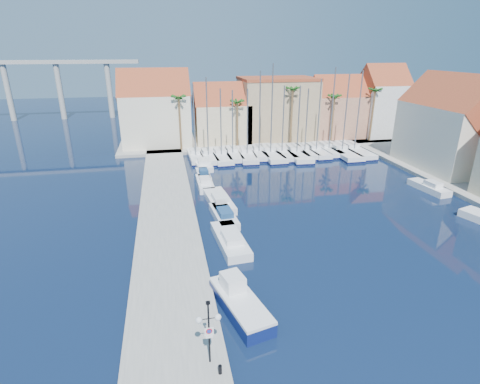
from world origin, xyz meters
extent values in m
plane|color=black|center=(0.00, 0.00, 0.00)|extent=(260.00, 260.00, 0.00)
cube|color=gray|center=(-9.00, 13.50, 0.25)|extent=(6.00, 77.00, 0.50)
cube|color=gray|center=(10.00, 48.00, 0.25)|extent=(54.00, 16.00, 0.50)
cylinder|color=black|center=(-7.03, -6.47, 2.55)|extent=(0.10, 0.10, 4.11)
cylinder|color=black|center=(-7.29, -6.48, 3.48)|extent=(0.51, 0.06, 0.05)
cylinder|color=black|center=(-6.78, -6.47, 3.48)|extent=(0.51, 0.06, 0.05)
sphere|color=white|center=(-7.55, -6.48, 3.48)|extent=(0.37, 0.37, 0.37)
sphere|color=white|center=(-6.52, -6.46, 3.48)|extent=(0.37, 0.37, 0.37)
cube|color=black|center=(-7.03, -6.47, 4.50)|extent=(0.23, 0.13, 0.16)
cube|color=white|center=(-7.03, -6.53, 2.66)|extent=(0.51, 0.04, 0.51)
cylinder|color=red|center=(-7.03, -6.56, 2.71)|extent=(0.35, 0.02, 0.35)
cylinder|color=#1933A5|center=(-7.03, -6.57, 2.71)|extent=(0.25, 0.02, 0.25)
cube|color=white|center=(-7.03, -6.53, 2.30)|extent=(0.41, 0.04, 0.14)
cylinder|color=black|center=(-6.60, -7.39, 0.76)|extent=(0.21, 0.21, 0.53)
cube|color=#0E1A53|center=(-4.38, -2.04, 0.48)|extent=(3.57, 6.67, 0.95)
cube|color=white|center=(-4.38, -2.04, 1.06)|extent=(3.57, 6.67, 0.21)
cube|color=white|center=(-4.69, -0.80, 1.64)|extent=(1.74, 1.97, 1.16)
cube|color=white|center=(-3.40, 7.57, 0.40)|extent=(2.83, 7.21, 0.80)
cube|color=white|center=(-3.34, 6.87, 1.10)|extent=(1.78, 2.59, 0.60)
cube|color=white|center=(-3.14, 13.00, 0.40)|extent=(2.46, 6.27, 0.80)
cube|color=navy|center=(-3.09, 12.39, 1.10)|extent=(1.55, 2.25, 0.60)
cube|color=white|center=(-3.01, 17.34, 0.40)|extent=(3.04, 7.60, 0.80)
cube|color=white|center=(-2.94, 16.60, 1.10)|extent=(1.89, 2.74, 0.60)
cube|color=white|center=(-3.96, 23.66, 0.40)|extent=(1.94, 6.03, 0.80)
cube|color=white|center=(-3.96, 23.05, 1.10)|extent=(1.35, 2.11, 0.60)
cube|color=white|center=(-3.77, 27.20, 0.40)|extent=(1.77, 5.23, 0.80)
cube|color=navy|center=(-3.76, 26.68, 1.10)|extent=(1.20, 1.84, 0.60)
cube|color=white|center=(-3.32, 32.55, 0.40)|extent=(2.62, 6.91, 0.80)
cube|color=white|center=(-3.27, 31.87, 1.10)|extent=(1.67, 2.47, 0.60)
cube|color=white|center=(-3.82, 38.96, 0.40)|extent=(2.18, 5.53, 0.80)
cube|color=white|center=(-3.87, 38.42, 1.10)|extent=(1.37, 1.99, 0.60)
cube|color=white|center=(24.00, 16.45, 0.40)|extent=(2.53, 5.90, 0.80)
cube|color=white|center=(24.07, 15.89, 1.10)|extent=(1.52, 2.14, 0.60)
cube|color=white|center=(-4.02, 36.54, 0.50)|extent=(2.35, 8.08, 1.00)
cube|color=#0C123D|center=(-4.02, 36.54, 0.18)|extent=(2.41, 8.14, 0.28)
cube|color=white|center=(-4.05, 37.34, 1.30)|extent=(1.54, 2.45, 0.60)
cylinder|color=slate|center=(-4.01, 36.14, 6.53)|extent=(0.20, 0.20, 11.05)
cube|color=white|center=(-2.04, 36.04, 0.50)|extent=(2.79, 8.68, 1.00)
cube|color=#0C123D|center=(-2.04, 36.04, 0.18)|extent=(2.86, 8.74, 0.28)
cube|color=white|center=(-2.10, 36.89, 1.30)|extent=(1.72, 2.66, 0.60)
cylinder|color=slate|center=(-2.01, 35.61, 7.03)|extent=(0.20, 0.20, 12.05)
cube|color=white|center=(0.10, 36.06, 0.50)|extent=(2.73, 9.89, 1.00)
cube|color=#0C123D|center=(0.10, 36.06, 0.18)|extent=(2.79, 9.95, 0.28)
cube|color=white|center=(0.08, 37.04, 1.30)|extent=(1.84, 2.99, 0.60)
cylinder|color=slate|center=(0.11, 35.56, 6.18)|extent=(0.20, 0.20, 10.36)
cube|color=white|center=(2.10, 36.75, 0.50)|extent=(2.49, 9.18, 1.00)
cube|color=#0C123D|center=(2.10, 36.75, 0.18)|extent=(2.55, 9.24, 0.28)
cube|color=white|center=(2.09, 37.66, 1.30)|extent=(1.70, 2.77, 0.60)
cylinder|color=slate|center=(2.11, 36.29, 6.01)|extent=(0.20, 0.20, 10.03)
cube|color=white|center=(4.39, 35.86, 0.50)|extent=(3.19, 9.84, 1.00)
cube|color=#0C123D|center=(4.39, 35.86, 0.18)|extent=(3.25, 9.91, 0.28)
cube|color=white|center=(4.45, 36.83, 1.30)|extent=(1.96, 3.02, 0.60)
cylinder|color=slate|center=(4.35, 35.38, 6.13)|extent=(0.20, 0.20, 10.25)
cube|color=white|center=(6.61, 36.66, 0.50)|extent=(2.91, 8.73, 1.00)
cube|color=#0C123D|center=(6.61, 36.66, 0.18)|extent=(2.98, 8.80, 0.28)
cube|color=white|center=(6.68, 37.52, 1.30)|extent=(1.76, 2.69, 0.60)
cylinder|color=slate|center=(6.58, 36.23, 7.43)|extent=(0.20, 0.20, 12.86)
cube|color=white|center=(8.38, 36.14, 0.50)|extent=(3.05, 11.23, 1.00)
cube|color=#0C123D|center=(8.38, 36.14, 0.18)|extent=(3.11, 11.29, 0.28)
cube|color=white|center=(8.37, 37.26, 1.30)|extent=(2.08, 3.38, 0.60)
cylinder|color=slate|center=(8.39, 35.58, 7.98)|extent=(0.20, 0.20, 13.96)
cube|color=white|center=(10.38, 36.23, 0.50)|extent=(3.36, 10.09, 1.00)
cube|color=#0C123D|center=(10.38, 36.23, 0.18)|extent=(3.42, 10.15, 0.28)
cube|color=white|center=(10.30, 37.22, 1.30)|extent=(2.04, 3.11, 0.60)
cylinder|color=slate|center=(10.42, 35.73, 6.30)|extent=(0.20, 0.20, 10.60)
cube|color=white|center=(12.76, 35.40, 0.50)|extent=(3.62, 11.50, 1.00)
cube|color=#0C123D|center=(12.76, 35.40, 0.18)|extent=(3.68, 11.57, 0.28)
cube|color=white|center=(12.83, 36.54, 1.30)|extent=(2.26, 3.52, 0.60)
cylinder|color=slate|center=(12.73, 34.84, 6.31)|extent=(0.20, 0.20, 10.62)
cube|color=white|center=(14.41, 36.09, 0.50)|extent=(2.79, 9.05, 1.00)
cube|color=#0C123D|center=(14.41, 36.09, 0.18)|extent=(2.86, 9.12, 0.28)
cube|color=white|center=(14.36, 36.99, 1.30)|extent=(1.77, 2.77, 0.60)
cylinder|color=slate|center=(14.43, 35.65, 6.04)|extent=(0.20, 0.20, 10.08)
cube|color=white|center=(16.47, 36.01, 0.50)|extent=(2.41, 9.22, 1.00)
cube|color=#0C123D|center=(16.47, 36.01, 0.18)|extent=(2.47, 9.28, 0.28)
cube|color=white|center=(16.47, 36.93, 1.30)|extent=(1.68, 2.77, 0.60)
cylinder|color=slate|center=(16.47, 35.55, 6.79)|extent=(0.20, 0.20, 11.58)
cube|color=white|center=(19.05, 36.66, 0.50)|extent=(2.49, 9.21, 1.00)
cube|color=#0C123D|center=(19.05, 36.66, 0.18)|extent=(2.55, 9.27, 0.28)
cube|color=white|center=(19.04, 37.58, 1.30)|extent=(1.70, 2.77, 0.60)
cylinder|color=slate|center=(19.06, 36.20, 7.66)|extent=(0.20, 0.20, 13.31)
cube|color=white|center=(20.74, 35.14, 0.50)|extent=(3.14, 11.89, 1.00)
cube|color=#0C123D|center=(20.74, 35.14, 0.18)|extent=(3.20, 11.95, 0.28)
cube|color=white|center=(20.74, 36.33, 1.30)|extent=(2.18, 3.57, 0.60)
cylinder|color=slate|center=(20.73, 34.55, 7.16)|extent=(0.20, 0.20, 12.33)
cube|color=white|center=(23.16, 35.45, 0.50)|extent=(3.12, 11.50, 1.00)
cube|color=#0C123D|center=(23.16, 35.45, 0.18)|extent=(3.18, 11.56, 0.28)
cube|color=white|center=(23.15, 36.59, 1.30)|extent=(2.13, 3.46, 0.60)
cylinder|color=slate|center=(23.17, 34.88, 7.40)|extent=(0.20, 0.20, 12.80)
cube|color=beige|center=(-10.00, 47.00, 5.00)|extent=(12.00, 9.00, 9.00)
cube|color=maroon|center=(-10.00, 47.00, 9.50)|extent=(12.30, 9.00, 9.00)
cube|color=#C8B78D|center=(2.00, 47.00, 4.00)|extent=(10.00, 8.00, 7.00)
cube|color=maroon|center=(2.00, 47.00, 7.50)|extent=(10.30, 8.00, 8.00)
cube|color=tan|center=(13.00, 48.00, 6.00)|extent=(14.00, 10.00, 11.00)
cube|color=maroon|center=(13.00, 48.00, 11.75)|extent=(14.20, 10.20, 0.50)
cube|color=#B2705A|center=(25.00, 47.00, 4.50)|extent=(10.00, 8.00, 8.00)
cube|color=maroon|center=(25.00, 47.00, 8.50)|extent=(10.30, 8.00, 8.00)
cube|color=silver|center=(34.00, 46.00, 5.50)|extent=(8.00, 8.00, 10.00)
cube|color=maroon|center=(34.00, 46.00, 10.50)|extent=(8.30, 8.00, 8.00)
cube|color=beige|center=(32.00, 24.00, 5.00)|extent=(9.00, 14.00, 9.00)
cube|color=maroon|center=(32.00, 24.00, 9.50)|extent=(9.00, 14.30, 9.00)
cylinder|color=brown|center=(-6.00, 42.00, 5.00)|extent=(0.36, 0.36, 9.00)
sphere|color=#195117|center=(-6.00, 42.00, 9.35)|extent=(2.60, 2.60, 2.60)
cylinder|color=brown|center=(4.00, 42.00, 4.50)|extent=(0.36, 0.36, 8.00)
sphere|color=#195117|center=(4.00, 42.00, 8.35)|extent=(2.60, 2.60, 2.60)
cylinder|color=brown|center=(14.00, 42.00, 5.50)|extent=(0.36, 0.36, 10.00)
sphere|color=#195117|center=(14.00, 42.00, 10.35)|extent=(2.60, 2.60, 2.60)
cylinder|color=brown|center=(22.00, 42.00, 4.75)|extent=(0.36, 0.36, 8.50)
sphere|color=#195117|center=(22.00, 42.00, 8.85)|extent=(2.60, 2.60, 2.60)
cylinder|color=brown|center=(30.00, 42.00, 5.25)|extent=(0.36, 0.36, 9.50)
sphere|color=#195117|center=(30.00, 42.00, 9.85)|extent=(2.60, 2.60, 2.60)
cube|color=#9E9E99|center=(-38.00, 82.00, 14.00)|extent=(48.00, 2.20, 0.90)
cylinder|color=#9E9E99|center=(-46.00, 82.00, 7.00)|extent=(1.40, 1.40, 14.00)
cylinder|color=#9E9E99|center=(-34.00, 82.00, 7.00)|extent=(1.40, 1.40, 14.00)
cylinder|color=#9E9E99|center=(-22.00, 82.00, 7.00)|extent=(1.40, 1.40, 14.00)
camera|label=1|loc=(-8.60, -22.74, 16.97)|focal=28.00mm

